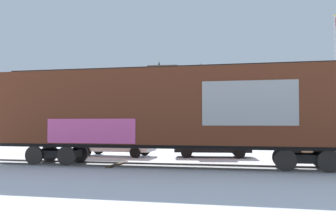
% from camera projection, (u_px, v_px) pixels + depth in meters
% --- Properties ---
extents(ground_plane, '(260.00, 260.00, 0.00)m').
position_uv_depth(ground_plane, '(189.00, 167.00, 17.10)').
color(ground_plane, silver).
extents(track, '(60.02, 3.27, 0.08)m').
position_uv_depth(track, '(182.00, 166.00, 17.16)').
color(track, '#4C4742').
rests_on(track, ground_plane).
extents(freight_car, '(17.64, 3.18, 4.69)m').
position_uv_depth(freight_car, '(172.00, 109.00, 17.33)').
color(freight_car, '#5B2B19').
rests_on(freight_car, ground_plane).
extents(hillside, '(110.50, 34.77, 16.07)m').
position_uv_depth(hillside, '(231.00, 107.00, 92.00)').
color(hillside, gray).
rests_on(hillside, ground_plane).
extents(parked_car_white, '(4.76, 2.20, 1.72)m').
position_uv_depth(parked_car_white, '(115.00, 142.00, 22.76)').
color(parked_car_white, silver).
rests_on(parked_car_white, ground_plane).
extents(parked_car_black, '(4.59, 2.25, 1.49)m').
position_uv_depth(parked_car_black, '(212.00, 144.00, 22.09)').
color(parked_car_black, black).
rests_on(parked_car_black, ground_plane).
extents(parked_car_tan, '(4.16, 2.02, 1.66)m').
position_uv_depth(parked_car_tan, '(319.00, 144.00, 21.02)').
color(parked_car_tan, '#9E8966').
rests_on(parked_car_tan, ground_plane).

